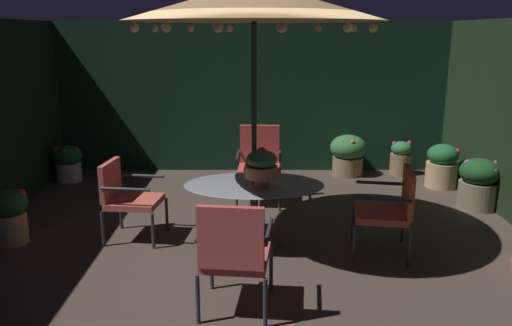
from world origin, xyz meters
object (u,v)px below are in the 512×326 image
patio_chair_north (393,206)px  potted_plant_right_near (444,166)px  patio_dining_table (256,198)px  potted_plant_left_far (403,158)px  potted_plant_back_center (11,214)px  potted_plant_left_near (70,162)px  potted_plant_back_right (350,154)px  patio_chair_east (128,194)px  centerpiece_planter (263,165)px  potted_plant_right_far (269,161)px  patio_chair_northeast (261,159)px  patio_chair_southeast (236,251)px  patio_umbrella (256,2)px  potted_plant_front_corner (480,183)px

patio_chair_north → potted_plant_right_near: (1.41, 2.41, -0.20)m
patio_dining_table → potted_plant_left_far: patio_dining_table is taller
potted_plant_back_center → potted_plant_right_near: size_ratio=0.93×
potted_plant_left_far → potted_plant_back_center: bearing=-151.1°
potted_plant_left_near → potted_plant_back_right: potted_plant_back_right is taller
patio_dining_table → patio_chair_east: (-1.45, 0.17, -0.01)m
patio_chair_east → potted_plant_left_far: 4.73m
centerpiece_planter → potted_plant_left_near: bearing=139.1°
potted_plant_back_right → potted_plant_left_near: bearing=-175.6°
potted_plant_back_center → potted_plant_left_near: potted_plant_back_center is taller
potted_plant_back_center → potted_plant_right_far: size_ratio=1.01×
potted_plant_left_near → potted_plant_back_right: (4.50, 0.35, 0.05)m
centerpiece_planter → patio_chair_northeast: bearing=90.5°
patio_chair_southeast → potted_plant_right_near: patio_chair_southeast is taller
patio_umbrella → potted_plant_back_center: size_ratio=4.61×
patio_chair_northeast → potted_plant_back_center: bearing=-152.6°
patio_chair_east → patio_umbrella: bearing=-6.7°
patio_umbrella → potted_plant_right_near: (2.85, 2.16, -2.26)m
centerpiece_planter → potted_plant_left_near: centerpiece_planter is taller
patio_dining_table → potted_plant_right_far: patio_dining_table is taller
potted_plant_left_near → potted_plant_front_corner: bearing=-12.4°
patio_dining_table → potted_plant_left_far: 3.76m
patio_chair_north → potted_plant_left_far: bearing=72.6°
patio_chair_northeast → potted_plant_left_near: patio_chair_northeast is taller
patio_umbrella → potted_plant_back_right: (1.54, 2.84, -2.24)m
potted_plant_left_near → potted_plant_right_near: size_ratio=0.86×
patio_chair_southeast → potted_plant_right_far: bearing=84.9°
patio_chair_southeast → patio_chair_north: bearing=37.2°
patio_chair_north → potted_plant_left_near: size_ratio=1.63×
potted_plant_front_corner → potted_plant_right_far: bearing=153.3°
patio_chair_east → patio_chair_southeast: (1.29, -1.64, 0.05)m
patio_chair_northeast → potted_plant_back_right: size_ratio=1.57×
potted_plant_back_center → potted_plant_back_right: potted_plant_back_right is taller
patio_umbrella → potted_plant_left_near: bearing=139.9°
centerpiece_planter → patio_chair_east: 1.62m
potted_plant_back_center → potted_plant_front_corner: (5.72, 1.16, 0.01)m
potted_plant_back_center → patio_chair_southeast: bearing=-30.1°
patio_umbrella → patio_chair_northeast: bearing=87.5°
potted_plant_left_far → potted_plant_front_corner: 1.78m
patio_umbrella → patio_chair_north: size_ratio=3.08×
patio_chair_east → potted_plant_front_corner: 4.56m
potted_plant_back_right → potted_plant_right_far: bearing=-169.1°
patio_chair_north → potted_plant_left_far: patio_chair_north is taller
potted_plant_front_corner → patio_chair_east: bearing=-167.1°
potted_plant_back_center → potted_plant_left_far: bearing=28.9°
patio_chair_east → potted_plant_right_near: patio_chair_east is taller
potted_plant_right_far → potted_plant_left_far: size_ratio=1.09×
patio_chair_southeast → patio_dining_table: bearing=83.8°
centerpiece_planter → potted_plant_front_corner: (2.91, 1.33, -0.59)m
patio_chair_east → potted_plant_front_corner: size_ratio=1.31×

